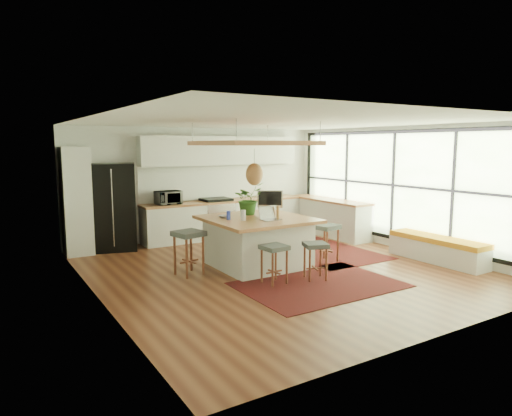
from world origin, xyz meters
TOP-DOWN VIEW (x-y plane):
  - floor at (0.00, 0.00)m, footprint 7.00×7.00m
  - ceiling at (0.00, 0.00)m, footprint 7.00×7.00m
  - wall_back at (0.00, 3.50)m, footprint 6.50×0.00m
  - wall_front at (0.00, -3.50)m, footprint 6.50×0.00m
  - wall_left at (-3.25, 0.00)m, footprint 0.00×7.00m
  - wall_right at (3.25, 0.00)m, footprint 0.00×7.00m
  - window_wall at (3.22, 0.00)m, footprint 0.10×6.20m
  - pantry at (-2.95, 3.18)m, footprint 0.55×0.60m
  - back_counter_base at (0.55, 3.18)m, footprint 4.20×0.60m
  - back_counter_top at (0.55, 3.18)m, footprint 4.24×0.64m
  - backsplash at (0.55, 3.48)m, footprint 4.20×0.02m
  - upper_cabinets at (0.55, 3.32)m, footprint 4.20×0.34m
  - range at (0.30, 3.18)m, footprint 0.76×0.62m
  - right_counter_base at (2.93, 2.00)m, footprint 0.60×2.50m
  - right_counter_top at (2.93, 2.00)m, footprint 0.64×2.54m
  - window_bench at (2.95, -1.20)m, footprint 0.52×2.00m
  - ceiling_panel at (-0.30, 0.40)m, footprint 1.86×1.86m
  - rug_near at (0.01, -1.16)m, footprint 2.60×1.80m
  - rug_right at (1.58, 0.63)m, footprint 1.80×2.60m
  - fridge at (-2.19, 3.20)m, footprint 1.11×0.97m
  - island at (-0.23, 0.40)m, footprint 1.85×1.85m
  - stool_near_left at (-0.59, -0.71)m, footprint 0.41×0.41m
  - stool_near_right at (0.14, -0.88)m, footprint 0.49×0.49m
  - stool_right_front at (1.05, -0.07)m, footprint 0.52×0.52m
  - stool_right_back at (1.10, 0.76)m, footprint 0.48×0.48m
  - stool_left_side at (-1.58, 0.53)m, footprint 0.56×0.56m
  - laptop at (-0.17, 0.03)m, footprint 0.37×0.39m
  - monitor at (0.25, 0.70)m, footprint 0.52×0.46m
  - microwave at (-0.94, 3.16)m, footprint 0.58×0.35m
  - island_plant at (-0.17, 0.84)m, footprint 0.70×0.75m
  - island_bowl at (-0.78, 0.70)m, footprint 0.25×0.25m
  - island_bottle_0 at (-0.78, 0.50)m, footprint 0.07×0.07m
  - island_bottle_1 at (-0.63, 0.25)m, footprint 0.07×0.07m
  - island_bottle_2 at (0.02, 0.10)m, footprint 0.07×0.07m
  - island_bottle_3 at (0.12, 0.45)m, footprint 0.07×0.07m
  - island_bottle_4 at (-0.43, 0.65)m, footprint 0.07×0.07m

SIDE VIEW (x-z plane):
  - floor at x=0.00m, z-range 0.00..0.00m
  - rug_near at x=0.01m, z-range 0.00..0.01m
  - rug_right at x=1.58m, z-range 0.00..0.01m
  - window_bench at x=2.95m, z-range 0.00..0.50m
  - stool_near_left at x=-0.59m, z-range 0.03..0.68m
  - stool_near_right at x=0.14m, z-range 0.03..0.68m
  - stool_right_front at x=1.05m, z-range -0.02..0.73m
  - stool_right_back at x=1.10m, z-range -0.03..0.74m
  - stool_left_side at x=-1.58m, z-range -0.04..0.75m
  - back_counter_base at x=0.55m, z-range 0.00..0.88m
  - right_counter_base at x=2.93m, z-range 0.00..0.88m
  - island at x=-0.23m, z-range 0.00..0.93m
  - range at x=0.30m, z-range 0.00..1.00m
  - back_counter_top at x=0.55m, z-range 0.88..0.93m
  - right_counter_top at x=2.93m, z-range 0.88..0.93m
  - fridge at x=-2.19m, z-range -0.02..1.87m
  - island_bowl at x=-0.78m, z-range 0.93..0.98m
  - island_bottle_0 at x=-0.78m, z-range 0.93..1.12m
  - island_bottle_1 at x=-0.63m, z-range 0.93..1.12m
  - island_bottle_2 at x=0.02m, z-range 0.93..1.12m
  - island_bottle_3 at x=0.12m, z-range 0.93..1.12m
  - island_bottle_4 at x=-0.43m, z-range 0.93..1.12m
  - laptop at x=-0.17m, z-range 0.92..1.18m
  - microwave at x=-0.94m, z-range 0.93..1.30m
  - pantry at x=-2.95m, z-range 0.00..2.25m
  - island_plant at x=-0.17m, z-range 0.93..1.43m
  - monitor at x=0.25m, z-range 0.95..1.43m
  - wall_back at x=0.00m, z-range -1.90..4.60m
  - wall_front at x=0.00m, z-range -1.90..4.60m
  - wall_left at x=-3.25m, z-range -2.15..4.85m
  - wall_right at x=3.25m, z-range -2.15..4.85m
  - backsplash at x=0.55m, z-range 0.95..1.75m
  - window_wall at x=3.22m, z-range 0.10..2.70m
  - ceiling_panel at x=-0.30m, z-range 1.65..2.45m
  - upper_cabinets at x=0.55m, z-range 1.80..2.50m
  - ceiling at x=0.00m, z-range 2.70..2.70m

